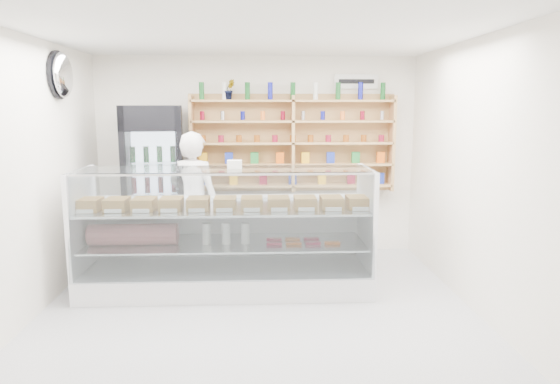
{
  "coord_description": "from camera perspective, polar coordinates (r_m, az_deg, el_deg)",
  "views": [
    {
      "loc": [
        0.01,
        -4.63,
        2.1
      ],
      "look_at": [
        0.26,
        0.9,
        1.15
      ],
      "focal_mm": 32.0,
      "sensor_mm": 36.0,
      "label": 1
    }
  ],
  "objects": [
    {
      "name": "room",
      "position": [
        4.68,
        -2.64,
        1.12
      ],
      "size": [
        5.0,
        5.0,
        5.0
      ],
      "color": "silver",
      "rests_on": "ground"
    },
    {
      "name": "display_counter",
      "position": [
        5.84,
        -6.1,
        -7.45
      ],
      "size": [
        3.27,
        0.98,
        1.42
      ],
      "color": "white",
      "rests_on": "floor"
    },
    {
      "name": "shop_worker",
      "position": [
        6.42,
        -9.8,
        -1.19
      ],
      "size": [
        0.76,
        0.62,
        1.8
      ],
      "primitive_type": "imported",
      "rotation": [
        0.0,
        0.0,
        2.82
      ],
      "color": "silver",
      "rests_on": "floor"
    },
    {
      "name": "drinks_cooler",
      "position": [
        6.79,
        -14.16,
        0.63
      ],
      "size": [
        0.85,
        0.83,
        2.12
      ],
      "rotation": [
        0.0,
        0.0,
        0.13
      ],
      "color": "black",
      "rests_on": "floor"
    },
    {
      "name": "wall_shelving",
      "position": [
        7.01,
        1.46,
        5.58
      ],
      "size": [
        2.84,
        0.28,
        1.33
      ],
      "color": "tan",
      "rests_on": "back_wall"
    },
    {
      "name": "potted_plant",
      "position": [
        6.99,
        -5.81,
        11.57
      ],
      "size": [
        0.18,
        0.17,
        0.27
      ],
      "primitive_type": "imported",
      "rotation": [
        0.0,
        0.0,
        0.37
      ],
      "color": "#1E6626",
      "rests_on": "wall_shelving"
    },
    {
      "name": "security_mirror",
      "position": [
        6.23,
        -23.58,
        12.15
      ],
      "size": [
        0.15,
        0.5,
        0.5
      ],
      "primitive_type": "ellipsoid",
      "color": "silver",
      "rests_on": "left_wall"
    },
    {
      "name": "wall_sign",
      "position": [
        7.25,
        8.71,
        12.38
      ],
      "size": [
        0.62,
        0.03,
        0.2
      ],
      "primitive_type": "cube",
      "color": "white",
      "rests_on": "back_wall"
    }
  ]
}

